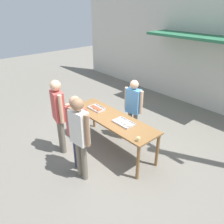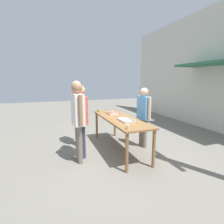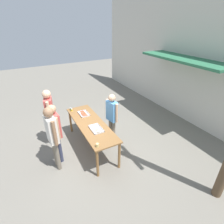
{
  "view_description": "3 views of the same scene",
  "coord_description": "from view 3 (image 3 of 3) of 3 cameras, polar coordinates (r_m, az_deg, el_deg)",
  "views": [
    {
      "loc": [
        3.42,
        -3.01,
        3.34
      ],
      "look_at": [
        0.0,
        0.0,
        1.03
      ],
      "focal_mm": 35.0,
      "sensor_mm": 36.0,
      "label": 1
    },
    {
      "loc": [
        4.14,
        -1.72,
        1.86
      ],
      "look_at": [
        -0.61,
        0.01,
        0.93
      ],
      "focal_mm": 28.0,
      "sensor_mm": 36.0,
      "label": 2
    },
    {
      "loc": [
        4.15,
        -1.51,
        3.59
      ],
      "look_at": [
        0.01,
        0.71,
        1.08
      ],
      "focal_mm": 28.0,
      "sensor_mm": 36.0,
      "label": 3
    }
  ],
  "objects": [
    {
      "name": "food_tray_sausages",
      "position": [
        5.67,
        -9.23,
        -0.57
      ],
      "size": [
        0.43,
        0.28,
        0.04
      ],
      "color": "silver",
      "rests_on": "serving_table"
    },
    {
      "name": "condiment_jar_ketchup",
      "position": [
        5.94,
        -13.01,
        0.66
      ],
      "size": [
        0.06,
        0.06,
        0.08
      ],
      "color": "gold",
      "rests_on": "serving_table"
    },
    {
      "name": "beer_cup",
      "position": [
        4.25,
        -4.8,
        -10.75
      ],
      "size": [
        0.07,
        0.07,
        0.09
      ],
      "color": "#DBC67A",
      "rests_on": "serving_table"
    },
    {
      "name": "building_facade_back",
      "position": [
        7.01,
        25.05,
        14.67
      ],
      "size": [
        12.0,
        1.11,
        4.5
      ],
      "color": "beige",
      "rests_on": "ground"
    },
    {
      "name": "serving_table",
      "position": [
        5.23,
        -6.96,
        -4.54
      ],
      "size": [
        2.44,
        0.76,
        0.88
      ],
      "color": "brown",
      "rests_on": "ground"
    },
    {
      "name": "person_customer_holding_hotdog",
      "position": [
        5.5,
        -19.61,
        -0.3
      ],
      "size": [
        0.56,
        0.29,
        1.84
      ],
      "rotation": [
        0.0,
        0.0,
        2.93
      ],
      "color": "#756B5B",
      "rests_on": "ground"
    },
    {
      "name": "condiment_jar_mustard",
      "position": [
        6.01,
        -13.32,
        0.97
      ],
      "size": [
        0.06,
        0.06,
        0.08
      ],
      "color": "#567A38",
      "rests_on": "serving_table"
    },
    {
      "name": "food_tray_buns",
      "position": [
        4.86,
        -5.11,
        -5.58
      ],
      "size": [
        0.48,
        0.29,
        0.06
      ],
      "color": "silver",
      "rests_on": "serving_table"
    },
    {
      "name": "person_server_behind_table",
      "position": [
        5.36,
        0.0,
        -0.72
      ],
      "size": [
        0.52,
        0.27,
        1.66
      ],
      "rotation": [
        0.0,
        0.0,
        0.19
      ],
      "color": "#756B5B",
      "rests_on": "ground"
    },
    {
      "name": "ground_plane",
      "position": [
        5.69,
        -6.5,
        -11.17
      ],
      "size": [
        24.0,
        24.0,
        0.0
      ],
      "primitive_type": "plane",
      "color": "slate"
    },
    {
      "name": "person_customer_with_cup",
      "position": [
        4.55,
        -18.92,
        -6.62
      ],
      "size": [
        0.54,
        0.25,
        1.82
      ],
      "rotation": [
        0.0,
        0.0,
        3.26
      ],
      "color": "#756B5B",
      "rests_on": "ground"
    },
    {
      "name": "person_customer_waiting_in_line",
      "position": [
        4.83,
        -18.11,
        -5.26
      ],
      "size": [
        0.58,
        0.27,
        1.74
      ],
      "rotation": [
        0.0,
        0.0,
        3.26
      ],
      "color": "#333851",
      "rests_on": "ground"
    }
  ]
}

